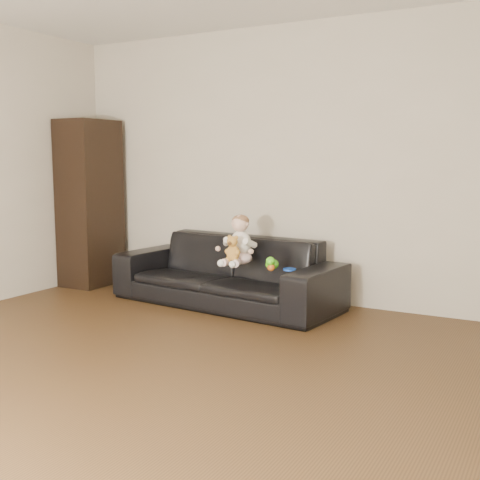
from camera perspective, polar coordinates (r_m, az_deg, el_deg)
The scene contains 10 objects.
floor at distance 3.63m, azimuth -12.45°, elevation -14.35°, with size 5.50×5.50×0.00m, color #462F19.
wall_back at distance 5.72m, azimuth 5.72°, elevation 7.14°, with size 5.00×5.00×0.00m, color #B9AF9C.
sofa at distance 5.60m, azimuth -1.32°, elevation -2.98°, with size 2.15×0.84×0.63m, color black.
cabinet at distance 6.65m, azimuth -14.02°, elevation 3.39°, with size 0.44×0.60×1.76m, color black.
shelf_item at distance 6.62m, azimuth -14.01°, elevation 6.81°, with size 0.18×0.25×0.28m, color silver.
baby at distance 5.36m, azimuth -0.06°, elevation -0.26°, with size 0.33×0.40×0.45m.
teddy_bear at distance 5.24m, azimuth -0.69°, elevation -0.83°, with size 0.15×0.15×0.23m.
toy_green at distance 5.14m, azimuth 3.06°, elevation -2.31°, with size 0.11×0.13×0.09m, color #4ECB17.
toy_rattle at distance 5.07m, azimuth 2.96°, elevation -2.62°, with size 0.06×0.06×0.06m, color #CF5B18.
toy_blue_disc at distance 5.12m, azimuth 4.73°, elevation -2.80°, with size 0.11×0.11×0.02m, color blue.
Camera 1 is at (2.24, -2.51, 1.35)m, focal length 45.00 mm.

